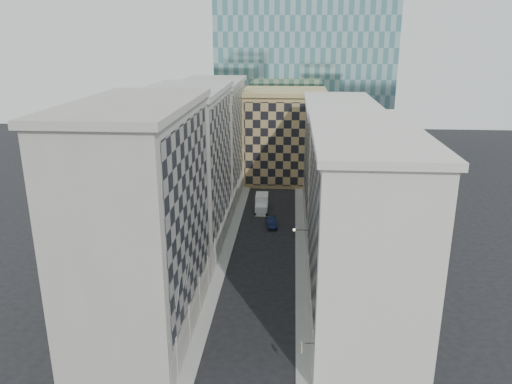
% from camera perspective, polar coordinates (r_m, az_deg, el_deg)
% --- Properties ---
extents(sidewalk_west, '(1.50, 100.00, 0.15)m').
position_cam_1_polar(sidewalk_west, '(71.08, -3.42, -6.90)').
color(sidewalk_west, gray).
rests_on(sidewalk_west, ground).
extents(sidewalk_east, '(1.50, 100.00, 0.15)m').
position_cam_1_polar(sidewalk_east, '(70.53, 5.13, -7.14)').
color(sidewalk_east, gray).
rests_on(sidewalk_east, ground).
extents(bldg_left_a, '(10.80, 22.80, 23.70)m').
position_cam_1_polar(bldg_left_a, '(50.57, -12.85, -3.35)').
color(bldg_left_a, '#9B978C').
rests_on(bldg_left_a, ground).
extents(bldg_left_b, '(10.80, 22.80, 22.70)m').
position_cam_1_polar(bldg_left_b, '(71.00, -7.78, 2.60)').
color(bldg_left_b, '#9B9890').
rests_on(bldg_left_b, ground).
extents(bldg_left_c, '(10.80, 22.80, 21.70)m').
position_cam_1_polar(bldg_left_c, '(92.16, -4.99, 5.85)').
color(bldg_left_c, '#9B978C').
rests_on(bldg_left_c, ground).
extents(bldg_right_a, '(10.80, 26.80, 20.70)m').
position_cam_1_polar(bldg_right_a, '(53.17, 11.71, -3.95)').
color(bldg_right_a, beige).
rests_on(bldg_right_a, ground).
extents(bldg_right_b, '(10.80, 28.80, 19.70)m').
position_cam_1_polar(bldg_right_b, '(78.89, 9.33, 2.94)').
color(bldg_right_b, beige).
rests_on(bldg_right_b, ground).
extents(tan_block, '(16.80, 14.80, 18.80)m').
position_cam_1_polar(tan_block, '(103.93, 3.23, 6.45)').
color(tan_block, '#A38C56').
rests_on(tan_block, ground).
extents(church_tower, '(7.20, 7.20, 51.50)m').
position_cam_1_polar(church_tower, '(116.14, 2.51, 16.34)').
color(church_tower, '#2E2924').
rests_on(church_tower, ground).
extents(flagpoles_left, '(0.10, 6.33, 2.33)m').
position_cam_1_polar(flagpoles_left, '(46.49, -8.33, -10.19)').
color(flagpoles_left, gray).
rests_on(flagpoles_left, ground).
extents(bracket_lamp, '(1.98, 0.36, 0.36)m').
position_cam_1_polar(bracket_lamp, '(62.58, 4.55, -4.33)').
color(bracket_lamp, black).
rests_on(bracket_lamp, ground).
extents(box_truck, '(2.22, 5.28, 2.88)m').
position_cam_1_polar(box_truck, '(86.74, 0.66, -1.40)').
color(box_truck, silver).
rests_on(box_truck, ground).
extents(dark_car, '(2.12, 4.58, 1.45)m').
position_cam_1_polar(dark_car, '(80.19, 1.76, -3.44)').
color(dark_car, '#0D1633').
rests_on(dark_car, ground).
extents(shop_sign, '(1.19, 0.74, 0.83)m').
position_cam_1_polar(shop_sign, '(45.12, 5.29, -17.20)').
color(shop_sign, black).
rests_on(shop_sign, ground).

